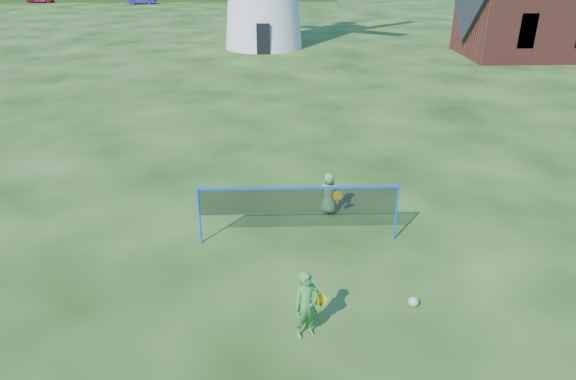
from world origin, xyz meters
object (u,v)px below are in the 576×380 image
at_px(player_boy, 329,193).
at_px(play_ball, 413,302).
at_px(badminton_net, 299,202).
at_px(chapel, 564,8).
at_px(player_girl, 307,305).

bearing_deg(player_boy, play_ball, 126.97).
xyz_separation_m(badminton_net, player_boy, (0.96, 1.60, -0.53)).
height_order(player_boy, play_ball, player_boy).
relative_size(chapel, player_girl, 9.33).
height_order(chapel, player_girl, chapel).
distance_m(chapel, player_girl, 34.54).
xyz_separation_m(chapel, play_ball, (-17.03, -27.65, -3.10)).
height_order(badminton_net, player_boy, badminton_net).
relative_size(player_girl, play_ball, 6.57).
distance_m(chapel, player_boy, 29.77).
distance_m(player_girl, play_ball, 2.55).
bearing_deg(badminton_net, player_boy, 59.09).
relative_size(player_boy, play_ball, 5.53).
bearing_deg(chapel, play_ball, -121.63).
relative_size(player_girl, player_boy, 1.19).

